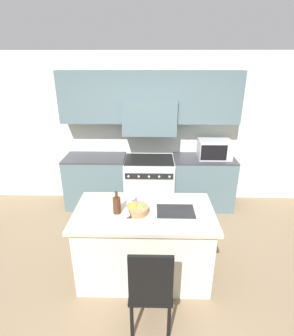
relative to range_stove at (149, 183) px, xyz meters
name	(u,v)px	position (x,y,z in m)	size (l,w,h in m)	color
ground_plane	(147,287)	(0.00, -1.97, -0.46)	(10.00, 10.00, 0.00)	#7A664C
back_cabinetry	(150,119)	(0.00, 0.28, 1.11)	(10.00, 0.46, 2.70)	silver
back_counter	(149,182)	(0.00, 0.02, 0.01)	(3.03, 0.62, 0.95)	#4C6066
range_stove	(149,183)	(0.00, 0.00, 0.00)	(0.88, 0.70, 0.92)	#B7B7BC
microwave	(214,149)	(1.14, 0.02, 0.65)	(0.56, 0.38, 0.32)	#B7B7BC
kitchen_island	(144,242)	(-0.04, -1.71, 0.00)	(1.64, 0.91, 0.91)	beige
island_chair	(151,288)	(0.05, -2.49, 0.09)	(0.42, 0.40, 1.01)	black
wine_bottle	(117,205)	(-0.35, -1.75, 0.55)	(0.09, 0.09, 0.27)	#422314
wine_glass_near	(126,211)	(-0.22, -1.91, 0.57)	(0.08, 0.08, 0.17)	white
wine_glass_far	(132,195)	(-0.19, -1.53, 0.57)	(0.08, 0.08, 0.17)	white
fruit_bowl	(137,209)	(-0.12, -1.75, 0.50)	(0.27, 0.27, 0.11)	#996B47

